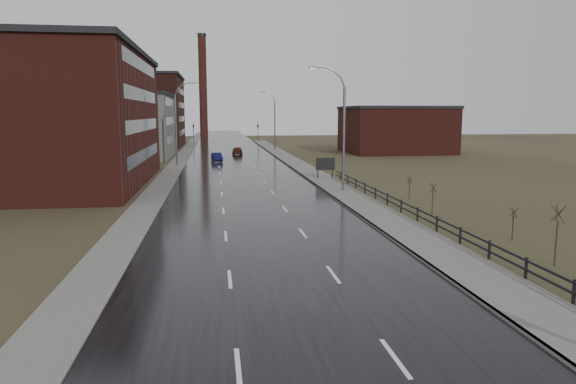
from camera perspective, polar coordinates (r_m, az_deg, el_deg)
name	(u,v)px	position (r m, az deg, el deg)	size (l,w,h in m)	color
road	(236,167)	(70.01, -5.77, 2.81)	(14.00, 300.00, 0.06)	black
sidewalk_right	(343,193)	(46.57, 6.18, -0.09)	(3.20, 180.00, 0.18)	#595651
curb_right	(327,193)	(46.22, 4.35, -0.13)	(0.16, 180.00, 0.18)	slate
sidewalk_left	(175,167)	(70.16, -12.48, 2.69)	(2.40, 260.00, 0.12)	#595651
warehouse_near	(30,118)	(57.53, -26.76, 7.38)	(22.44, 28.56, 13.50)	#471914
warehouse_mid	(121,125)	(88.91, -18.08, 7.05)	(16.32, 20.40, 10.50)	slate
warehouse_far	(121,111)	(119.31, -18.06, 8.57)	(26.52, 24.48, 15.50)	#331611
building_right	(395,129)	(97.44, 11.85, 6.82)	(18.36, 16.32, 8.50)	#471914
smokestack	(203,86)	(159.84, -9.43, 11.58)	(2.70, 2.70, 30.70)	#331611
streetlight_right_mid	(341,128)	(46.99, 5.88, 7.04)	(3.36, 0.28, 11.35)	slate
streetlight_left	(178,123)	(71.77, -12.11, 7.45)	(3.36, 0.28, 11.35)	slate
streetlight_right_far	(273,120)	(100.24, -1.64, 7.95)	(3.36, 0.28, 11.35)	slate
guardrail	(442,225)	(31.50, 16.73, -3.50)	(0.10, 53.05, 1.10)	black
shrub_c	(557,234)	(27.36, 27.70, -4.12)	(0.69, 0.73, 2.96)	#382D23
shrub_d	(513,223)	(31.94, 23.73, -3.18)	(0.45, 0.48, 1.89)	#382D23
shrub_e	(433,198)	(37.85, 15.78, -0.65)	(0.55, 0.58, 2.32)	#382D23
shrub_f	(409,187)	(44.29, 13.34, 0.50)	(0.47, 0.49, 1.94)	#382D23
billboard	(325,165)	(56.26, 4.17, 3.04)	(2.12, 0.17, 2.40)	black
traffic_light_left	(193,124)	(129.72, -10.49, 7.43)	(0.58, 2.73, 5.30)	black
traffic_light_right	(258,124)	(130.06, -3.37, 7.56)	(0.58, 2.73, 5.30)	black
car_near	(217,157)	(77.96, -7.92, 3.82)	(1.36, 3.90, 1.28)	#0C0B3A
car_far	(237,151)	(90.62, -5.65, 4.58)	(1.68, 4.16, 1.42)	#4D160C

